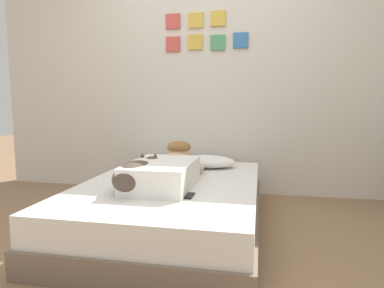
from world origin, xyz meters
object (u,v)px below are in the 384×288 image
at_px(coffee_cup, 195,168).
at_px(dog, 138,175).
at_px(pillow, 206,161).
at_px(person_lying, 168,169).
at_px(bed, 172,205).
at_px(cell_phone, 188,196).

bearing_deg(coffee_cup, dog, -112.35).
bearing_deg(pillow, person_lying, -106.24).
xyz_separation_m(bed, coffee_cup, (0.11, 0.38, 0.22)).
height_order(bed, coffee_cup, coffee_cup).
xyz_separation_m(person_lying, coffee_cup, (0.13, 0.43, -0.07)).
relative_size(person_lying, dog, 1.60).
height_order(dog, cell_phone, dog).
xyz_separation_m(person_lying, dog, (-0.15, -0.23, -0.00)).
distance_m(person_lying, coffee_cup, 0.45).
bearing_deg(coffee_cup, pillow, 73.97).
bearing_deg(cell_phone, person_lying, 124.42).
xyz_separation_m(person_lying, cell_phone, (0.22, -0.32, -0.10)).
xyz_separation_m(bed, person_lying, (-0.01, -0.05, 0.29)).
distance_m(pillow, person_lying, 0.67).
bearing_deg(cell_phone, dog, 165.72).
height_order(person_lying, cell_phone, person_lying).
relative_size(person_lying, coffee_cup, 7.36).
height_order(bed, cell_phone, cell_phone).
bearing_deg(bed, cell_phone, -60.93).
bearing_deg(pillow, dog, -110.85).
xyz_separation_m(bed, dog, (-0.16, -0.28, 0.28)).
bearing_deg(pillow, coffee_cup, -106.03).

